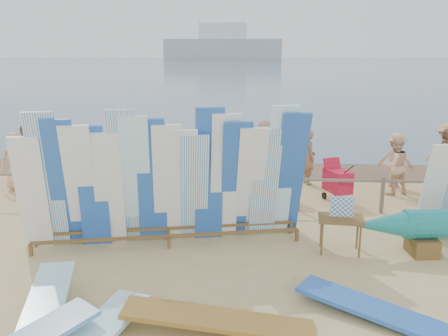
# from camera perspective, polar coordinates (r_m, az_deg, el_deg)

# --- Properties ---
(ground) EXTENTS (160.00, 160.00, 0.00)m
(ground) POSITION_cam_1_polar(r_m,az_deg,el_deg) (9.03, -2.44, -11.16)
(ground) COLOR tan
(ground) RESTS_ON ground
(ocean) EXTENTS (320.00, 240.00, 0.02)m
(ocean) POSITION_cam_1_polar(r_m,az_deg,el_deg) (136.18, 3.48, 12.35)
(ocean) COLOR #435F78
(ocean) RESTS_ON ground
(wet_sand_strip) EXTENTS (40.00, 2.60, 0.01)m
(wet_sand_strip) POSITION_cam_1_polar(r_m,az_deg,el_deg) (15.83, 0.36, -0.04)
(wet_sand_strip) COLOR brown
(wet_sand_strip) RESTS_ON ground
(distant_ship) EXTENTS (45.00, 8.00, 14.00)m
(distant_ship) POSITION_cam_1_polar(r_m,az_deg,el_deg) (188.57, -0.14, 14.44)
(distant_ship) COLOR #999EA3
(distant_ship) RESTS_ON ocean
(fence) EXTENTS (12.08, 0.08, 0.90)m
(fence) POSITION_cam_1_polar(r_m,az_deg,el_deg) (11.62, -0.88, -2.04)
(fence) COLOR #766C59
(fence) RESTS_ON ground
(main_surfboard_rack) EXTENTS (5.66, 1.87, 2.83)m
(main_surfboard_rack) POSITION_cam_1_polar(r_m,az_deg,el_deg) (9.43, -6.83, -1.90)
(main_surfboard_rack) COLOR brown
(main_surfboard_rack) RESTS_ON ground
(vendor_table) EXTENTS (0.91, 0.68, 1.14)m
(vendor_table) POSITION_cam_1_polar(r_m,az_deg,el_deg) (9.55, 13.79, -7.68)
(vendor_table) COLOR brown
(vendor_table) RESTS_ON ground
(flat_board_d) EXTENTS (2.60, 1.88, 0.25)m
(flat_board_d) POSITION_cam_1_polar(r_m,az_deg,el_deg) (7.62, 18.96, -17.10)
(flat_board_d) COLOR blue
(flat_board_d) RESTS_ON ground
(flat_board_a) EXTENTS (1.12, 2.74, 0.42)m
(flat_board_a) POSITION_cam_1_polar(r_m,az_deg,el_deg) (7.52, -20.93, -17.73)
(flat_board_a) COLOR #98D9F3
(flat_board_a) RESTS_ON ground
(flat_board_c) EXTENTS (2.70, 0.61, 0.34)m
(flat_board_c) POSITION_cam_1_polar(r_m,az_deg,el_deg) (7.06, -0.69, -18.95)
(flat_board_c) COLOR olive
(flat_board_c) RESTS_ON ground
(beach_chair_left) EXTENTS (0.73, 0.75, 0.97)m
(beach_chair_left) POSITION_cam_1_polar(r_m,az_deg,el_deg) (12.17, 6.19, -3.09)
(beach_chair_left) COLOR #B7132E
(beach_chair_left) RESTS_ON ground
(beach_chair_right) EXTENTS (0.83, 0.84, 0.93)m
(beach_chair_right) POSITION_cam_1_polar(r_m,az_deg,el_deg) (12.39, -0.30, -2.73)
(beach_chair_right) COLOR #B7132E
(beach_chair_right) RESTS_ON ground
(stroller) EXTENTS (0.82, 0.96, 1.11)m
(stroller) POSITION_cam_1_polar(r_m,az_deg,el_deg) (12.60, 13.46, -2.03)
(stroller) COLOR #B7132E
(stroller) RESTS_ON ground
(beachgoer_6) EXTENTS (0.90, 0.87, 1.73)m
(beachgoer_6) POSITION_cam_1_polar(r_m,az_deg,el_deg) (12.95, 5.70, 0.64)
(beachgoer_6) COLOR tan
(beachgoer_6) RESTS_ON ground
(beachgoer_0) EXTENTS (0.87, 0.81, 1.65)m
(beachgoer_0) POSITION_cam_1_polar(r_m,az_deg,el_deg) (14.49, -23.77, 0.79)
(beachgoer_0) COLOR tan
(beachgoer_0) RESTS_ON ground
(beachgoer_3) EXTENTS (0.69, 1.09, 1.58)m
(beachgoer_3) POSITION_cam_1_polar(r_m,az_deg,el_deg) (14.42, -6.40, 1.69)
(beachgoer_3) COLOR tan
(beachgoer_3) RESTS_ON ground
(beachgoer_2) EXTENTS (0.38, 0.77, 1.57)m
(beachgoer_2) POSITION_cam_1_polar(r_m,az_deg,el_deg) (12.89, -5.20, 0.24)
(beachgoer_2) COLOR beige
(beachgoer_2) RESTS_ON ground
(beachgoer_7) EXTENTS (0.45, 0.64, 1.60)m
(beachgoer_7) POSITION_cam_1_polar(r_m,az_deg,el_deg) (14.05, 10.14, 1.28)
(beachgoer_7) COLOR #8C6042
(beachgoer_7) RESTS_ON ground
(beachgoer_8) EXTENTS (0.86, 0.60, 1.61)m
(beachgoer_8) POSITION_cam_1_polar(r_m,az_deg,el_deg) (13.62, 19.84, 0.28)
(beachgoer_8) COLOR beige
(beachgoer_8) RESTS_ON ground
(beachgoer_10) EXTENTS (1.19, 1.00, 1.90)m
(beachgoer_10) POSITION_cam_1_polar(r_m,az_deg,el_deg) (13.60, 25.09, 0.39)
(beachgoer_10) COLOR #8C6042
(beachgoer_10) RESTS_ON ground
(beachgoer_1) EXTENTS (0.63, 0.60, 1.54)m
(beachgoer_1) POSITION_cam_1_polar(r_m,az_deg,el_deg) (14.86, -20.38, 1.20)
(beachgoer_1) COLOR #8C6042
(beachgoer_1) RESTS_ON ground
(beachgoer_9) EXTENTS (1.09, 0.77, 1.56)m
(beachgoer_9) POSITION_cam_1_polar(r_m,az_deg,el_deg) (14.45, 19.95, 0.91)
(beachgoer_9) COLOR tan
(beachgoer_9) RESTS_ON ground
(beachgoer_extra_1) EXTENTS (0.95, 1.05, 1.69)m
(beachgoer_extra_1) POSITION_cam_1_polar(r_m,az_deg,el_deg) (15.37, -22.64, 1.68)
(beachgoer_extra_1) COLOR #8C6042
(beachgoer_extra_1) RESTS_ON ground
(beachgoer_5) EXTENTS (1.68, 0.71, 1.75)m
(beachgoer_5) POSITION_cam_1_polar(r_m,az_deg,el_deg) (14.79, 4.88, 2.39)
(beachgoer_5) COLOR beige
(beachgoer_5) RESTS_ON ground
(beachgoer_extra_0) EXTENTS (1.08, 1.23, 1.82)m
(beachgoer_extra_0) POSITION_cam_1_polar(r_m,az_deg,el_deg) (15.27, 25.14, 1.59)
(beachgoer_extra_0) COLOR tan
(beachgoer_extra_0) RESTS_ON ground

